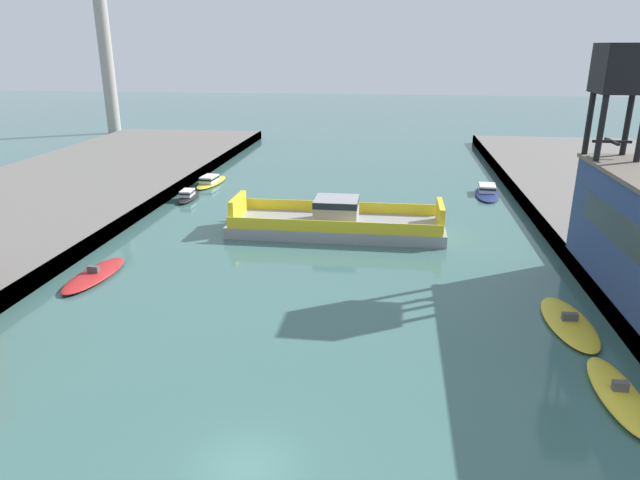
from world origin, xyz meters
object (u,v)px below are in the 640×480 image
Objects in this scene: chain_ferry at (336,222)px; crane_tower at (621,89)px; smokestack_distant_a at (106,54)px; moored_boat_mid_left at (619,394)px; moored_boat_near_left at (211,181)px; moored_boat_upstream_a at (487,191)px; moored_boat_far_left at (188,196)px; moored_boat_mid_right at (94,275)px; moored_boat_near_right at (569,323)px.

chain_ferry is 1.29× the size of crane_tower.
moored_boat_mid_left is at bearing -50.62° from smokestack_distant_a.
moored_boat_near_left is 0.51× the size of crane_tower.
moored_boat_mid_left is 0.88× the size of moored_boat_upstream_a.
moored_boat_upstream_a is (35.46, 7.05, -0.02)m from moored_boat_far_left.
moored_boat_near_left is 1.03× the size of moored_boat_mid_right.
crane_tower is at bearing 66.45° from moored_boat_near_right.
moored_boat_upstream_a is at bearing -1.39° from moored_boat_near_left.
moored_boat_far_left is (-18.70, 10.11, -0.59)m from chain_ferry.
moored_boat_near_left is 31.93m from moored_boat_mid_right.
smokestack_distant_a reaches higher than moored_boat_mid_right.
moored_boat_near_right is at bearing 91.95° from moored_boat_mid_left.
moored_boat_near_right is (17.04, -17.40, -0.84)m from chain_ferry.
chain_ferry is at bearing 38.20° from moored_boat_mid_right.
moored_boat_far_left is at bearing -91.19° from moored_boat_near_left.
smokestack_distant_a is (-34.27, 41.96, 15.20)m from moored_boat_near_left.
smokestack_distant_a is at bearing 115.44° from moored_boat_mid_right.
smokestack_distant_a reaches higher than moored_boat_mid_left.
chain_ferry is 2.79× the size of moored_boat_mid_left.
chain_ferry is 22.49m from moored_boat_mid_right.
chain_ferry is 0.71× the size of smokestack_distant_a.
moored_boat_upstream_a is 28.39m from crane_tower.
moored_boat_far_left is 45.90m from crane_tower.
smokestack_distant_a is at bearing 132.08° from moored_boat_near_right.
moored_boat_near_right is at bearing -37.58° from moored_boat_far_left.
chain_ferry is 2.58× the size of moored_boat_near_right.
moored_boat_mid_right is at bearing -141.80° from chain_ferry.
moored_boat_far_left reaches higher than moored_boat_mid_left.
moored_boat_near_left is 1.01× the size of moored_boat_near_right.
moored_boat_far_left is at bearing 151.62° from chain_ferry.
chain_ferry is 2.45× the size of moored_boat_upstream_a.
crane_tower is at bearing 9.77° from moored_boat_mid_right.
moored_boat_upstream_a is at bearing -31.61° from smokestack_distant_a.
moored_boat_mid_right is 83.24m from smokestack_distant_a.
chain_ferry is 3.41× the size of moored_boat_far_left.
chain_ferry is 25.86m from moored_boat_near_left.
crane_tower reaches higher than moored_boat_upstream_a.
smokestack_distant_a is at bearing 124.37° from moored_boat_far_left.
moored_boat_mid_left is at bearing -102.89° from crane_tower.
chain_ferry is at bearing 134.40° from moored_boat_near_right.
chain_ferry is at bearing 161.58° from crane_tower.
moored_boat_far_left is at bearing 92.48° from moored_boat_mid_right.
chain_ferry reaches higher than moored_boat_mid_left.
chain_ferry is 26.25m from crane_tower.
moored_boat_near_left is at bearing 91.57° from moored_boat_mid_right.
moored_boat_mid_left is at bearing -18.30° from moored_boat_mid_right.
chain_ferry is at bearing -48.63° from smokestack_distant_a.
moored_boat_mid_left is 23.45m from crane_tower.
crane_tower is (39.17, 6.74, 14.04)m from moored_boat_mid_right.
moored_boat_upstream_a is at bearing 101.06° from crane_tower.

